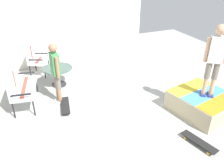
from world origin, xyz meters
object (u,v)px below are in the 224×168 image
Objects in this scene: skateboard_spare at (199,142)px; person_skater at (215,56)px; skate_ramp at (203,102)px; patio_chair_near_house at (35,57)px; patio_table at (58,73)px; person_watching at (56,70)px; patio_bench at (19,84)px; skateboard_by_bench at (65,105)px.

person_skater is at bearing -45.69° from skateboard_spare.
skate_ramp is 2.13× the size of patio_chair_near_house.
person_watching is at bearing 169.40° from patio_table.
patio_bench is (2.09, 4.20, 0.36)m from skate_ramp.
patio_table is 1.11m from person_watching.
patio_table is at bearing 47.67° from skate_ramp.
skateboard_by_bench is at bearing -169.85° from patio_chair_near_house.
person_watching is (-1.98, -0.35, 0.34)m from patio_chair_near_house.
patio_chair_near_house is 5.53m from skateboard_spare.
patio_bench is 0.80× the size of person_watching.
patio_table is 1.09× the size of skateboard_spare.
person_watching is (-0.95, 0.18, 0.55)m from patio_table.
skateboard_by_bench is at bearing 64.31° from person_skater.
person_watching is at bearing -103.66° from patio_bench.
patio_bench is at bearing 63.53° from skate_ramp.
skateboard_spare is (-0.95, 0.93, -0.17)m from skate_ramp.
person_watching reaches higher than patio_chair_near_house.
person_skater reaches higher than skateboard_by_bench.
patio_chair_near_house is (3.85, 3.62, 0.36)m from skate_ramp.
skate_ramp is 2.65× the size of skateboard_by_bench.
person_watching is at bearing 59.45° from person_skater.
person_skater is 1.93m from skateboard_spare.
patio_table is at bearing 46.99° from person_skater.
skateboard_by_bench is at bearing 175.72° from patio_table.
person_skater is at bearing -137.28° from patio_chair_near_house.
patio_table reaches higher than skateboard_by_bench.
person_skater is at bearing 167.71° from skate_ramp.
person_skater is at bearing -115.69° from skateboard_by_bench.
person_skater is 2.11× the size of skateboard_by_bench.
person_skater is (-2.15, -4.19, 0.91)m from patio_bench.
person_watching reaches higher than skateboard_spare.
patio_table is at bearing -153.01° from patio_chair_near_house.
skate_ramp is 1.27m from person_skater.
skateboard_spare is (-4.80, -2.69, -0.53)m from patio_chair_near_house.
skate_ramp is at bearing -44.31° from skateboard_spare.
skate_ramp is 4.18m from patio_table.
skate_ramp is at bearing -114.77° from skateboard_by_bench.
patio_chair_near_house is at bearing 10.15° from skateboard_by_bench.
skateboard_by_bench and skateboard_spare have the same top height.
skateboard_by_bench is (-2.37, -0.43, -0.53)m from patio_chair_near_house.
skate_ramp is 1.64× the size of patio_bench.
person_watching is at bearing 39.70° from skateboard_spare.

